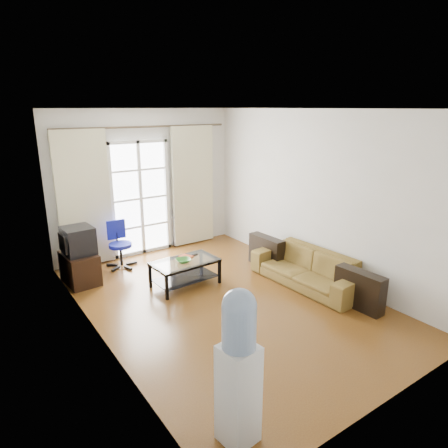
{
  "coord_description": "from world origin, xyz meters",
  "views": [
    {
      "loc": [
        -3.02,
        -4.34,
        2.72
      ],
      "look_at": [
        0.23,
        0.35,
        1.04
      ],
      "focal_mm": 32.0,
      "sensor_mm": 36.0,
      "label": 1
    }
  ],
  "objects_px": {
    "sofa": "(307,268)",
    "tv_stand": "(80,268)",
    "crt_tv": "(77,241)",
    "coffee_table": "(185,270)",
    "task_chair": "(120,253)",
    "water_cooler": "(239,365)"
  },
  "relations": [
    {
      "from": "sofa",
      "to": "tv_stand",
      "type": "height_order",
      "value": "sofa"
    },
    {
      "from": "crt_tv",
      "to": "coffee_table",
      "type": "bearing_deg",
      "value": -41.37
    },
    {
      "from": "sofa",
      "to": "crt_tv",
      "type": "relative_size",
      "value": 3.81
    },
    {
      "from": "coffee_table",
      "to": "task_chair",
      "type": "height_order",
      "value": "task_chair"
    },
    {
      "from": "coffee_table",
      "to": "water_cooler",
      "type": "distance_m",
      "value": 3.17
    },
    {
      "from": "sofa",
      "to": "crt_tv",
      "type": "bearing_deg",
      "value": -127.96
    },
    {
      "from": "tv_stand",
      "to": "task_chair",
      "type": "relative_size",
      "value": 0.83
    },
    {
      "from": "coffee_table",
      "to": "water_cooler",
      "type": "xyz_separation_m",
      "value": [
        -1.14,
        -2.93,
        0.47
      ]
    },
    {
      "from": "coffee_table",
      "to": "task_chair",
      "type": "bearing_deg",
      "value": 112.26
    },
    {
      "from": "crt_tv",
      "to": "task_chair",
      "type": "relative_size",
      "value": 0.62
    },
    {
      "from": "tv_stand",
      "to": "water_cooler",
      "type": "bearing_deg",
      "value": -91.41
    },
    {
      "from": "task_chair",
      "to": "tv_stand",
      "type": "bearing_deg",
      "value": -156.11
    },
    {
      "from": "tv_stand",
      "to": "water_cooler",
      "type": "height_order",
      "value": "water_cooler"
    },
    {
      "from": "crt_tv",
      "to": "water_cooler",
      "type": "height_order",
      "value": "water_cooler"
    },
    {
      "from": "coffee_table",
      "to": "water_cooler",
      "type": "height_order",
      "value": "water_cooler"
    },
    {
      "from": "water_cooler",
      "to": "sofa",
      "type": "bearing_deg",
      "value": 27.51
    },
    {
      "from": "task_chair",
      "to": "sofa",
      "type": "bearing_deg",
      "value": -45.09
    },
    {
      "from": "task_chair",
      "to": "water_cooler",
      "type": "height_order",
      "value": "water_cooler"
    },
    {
      "from": "sofa",
      "to": "coffee_table",
      "type": "height_order",
      "value": "sofa"
    },
    {
      "from": "tv_stand",
      "to": "task_chair",
      "type": "xyz_separation_m",
      "value": [
        0.78,
        0.3,
        -0.01
      ]
    },
    {
      "from": "sofa",
      "to": "water_cooler",
      "type": "distance_m",
      "value": 3.35
    },
    {
      "from": "coffee_table",
      "to": "task_chair",
      "type": "xyz_separation_m",
      "value": [
        -0.55,
        1.34,
        -0.03
      ]
    }
  ]
}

